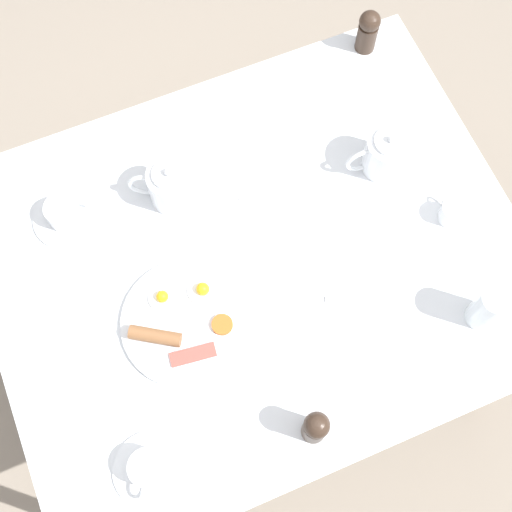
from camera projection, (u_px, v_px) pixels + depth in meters
The scene contains 14 objects.
ground_plane at pixel (256, 341), 2.31m from camera, with size 8.00×8.00×0.00m, color gray.
table at pixel (256, 269), 1.66m from camera, with size 0.97×1.20×0.76m.
breakfast_plate at pixel (186, 321), 1.54m from camera, with size 0.29×0.29×0.04m.
teapot_near at pixel (386, 154), 1.63m from camera, with size 0.10×0.20×0.13m.
teapot_far at pixel (170, 185), 1.60m from camera, with size 0.10×0.18×0.13m.
teacup_with_saucer_left at pixel (65, 214), 1.61m from camera, with size 0.15×0.15×0.06m.
teacup_with_saucer_right at pixel (149, 469), 1.41m from camera, with size 0.15×0.15×0.06m.
water_glass_tall at pixel (488, 308), 1.49m from camera, with size 0.07×0.07×0.13m.
creamer_jug at pixel (452, 212), 1.61m from camera, with size 0.08×0.06×0.05m.
pepper_grinder at pixel (368, 30), 1.74m from camera, with size 0.05×0.05×0.12m.
salt_grinder at pixel (316, 427), 1.40m from camera, with size 0.05×0.05×0.12m.
fork_by_plate at pixel (367, 304), 1.56m from camera, with size 0.10×0.17×0.00m.
knife_by_plate at pixel (271, 174), 1.67m from camera, with size 0.08×0.20×0.00m.
spoon_for_tea at pixel (45, 337), 1.53m from camera, with size 0.15×0.11×0.00m.
Camera 1 is at (-0.52, 0.22, 2.26)m, focal length 50.00 mm.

